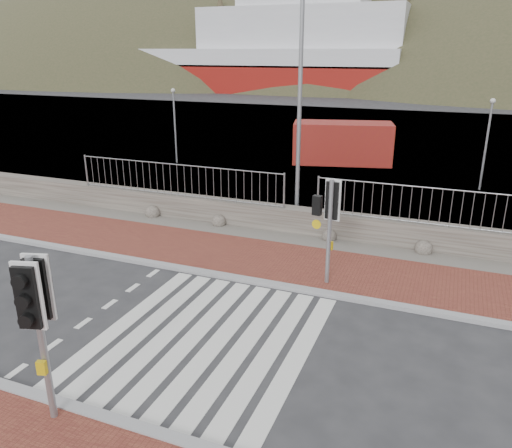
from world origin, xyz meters
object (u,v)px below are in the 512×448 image
at_px(streetlight, 304,93).
at_px(traffic_signal_far, 329,210).
at_px(traffic_signal_near, 36,306).
at_px(shipping_container, 342,143).
at_px(ferry, 262,55).

bearing_deg(streetlight, traffic_signal_far, -89.36).
bearing_deg(traffic_signal_near, shipping_container, 73.92).
distance_m(ferry, traffic_signal_near, 75.01).
relative_size(ferry, traffic_signal_near, 16.13).
xyz_separation_m(streetlight, shipping_container, (-0.94, 11.18, -3.60)).
height_order(traffic_signal_far, streetlight, streetlight).
height_order(traffic_signal_near, traffic_signal_far, traffic_signal_near).
distance_m(streetlight, shipping_container, 11.79).
distance_m(traffic_signal_near, traffic_signal_far, 7.61).
bearing_deg(streetlight, ferry, 88.00).
bearing_deg(traffic_signal_far, ferry, -60.95).
relative_size(traffic_signal_near, traffic_signal_far, 1.04).
height_order(traffic_signal_near, shipping_container, traffic_signal_near).
xyz_separation_m(ferry, shipping_container, (23.42, -48.56, -4.23)).
bearing_deg(traffic_signal_near, traffic_signal_far, 50.17).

